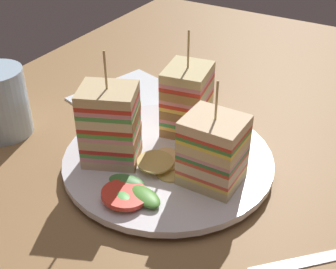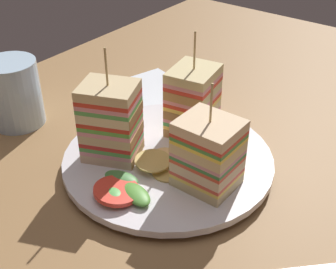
{
  "view_description": "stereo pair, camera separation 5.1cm",
  "coord_description": "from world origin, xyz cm",
  "px_view_note": "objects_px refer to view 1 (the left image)",
  "views": [
    {
      "loc": [
        36.8,
        21.54,
        32.72
      ],
      "look_at": [
        0.0,
        0.0,
        4.5
      ],
      "focal_mm": 48.63,
      "sensor_mm": 36.0,
      "label": 1
    },
    {
      "loc": [
        33.96,
        25.78,
        32.72
      ],
      "look_at": [
        0.0,
        0.0,
        4.5
      ],
      "focal_mm": 48.63,
      "sensor_mm": 36.0,
      "label": 2
    }
  ],
  "objects_px": {
    "plate": "(168,160)",
    "sandwich_wedge_1": "(213,151)",
    "sandwich_wedge_0": "(110,125)",
    "sandwich_wedge_2": "(187,100)",
    "napkin": "(131,98)",
    "drinking_glass": "(1,107)",
    "chip_pile": "(164,163)"
  },
  "relations": [
    {
      "from": "plate",
      "to": "chip_pile",
      "type": "distance_m",
      "value": 0.03
    },
    {
      "from": "sandwich_wedge_1",
      "to": "sandwich_wedge_2",
      "type": "height_order",
      "value": "sandwich_wedge_2"
    },
    {
      "from": "plate",
      "to": "napkin",
      "type": "bearing_deg",
      "value": -131.24
    },
    {
      "from": "plate",
      "to": "napkin",
      "type": "xyz_separation_m",
      "value": [
        -0.11,
        -0.13,
        -0.01
      ]
    },
    {
      "from": "plate",
      "to": "sandwich_wedge_1",
      "type": "height_order",
      "value": "sandwich_wedge_1"
    },
    {
      "from": "sandwich_wedge_1",
      "to": "sandwich_wedge_2",
      "type": "xyz_separation_m",
      "value": [
        -0.08,
        -0.07,
        0.0
      ]
    },
    {
      "from": "napkin",
      "to": "sandwich_wedge_0",
      "type": "bearing_deg",
      "value": 27.07
    },
    {
      "from": "sandwich_wedge_1",
      "to": "plate",
      "type": "bearing_deg",
      "value": -12.65
    },
    {
      "from": "sandwich_wedge_1",
      "to": "drinking_glass",
      "type": "relative_size",
      "value": 1.34
    },
    {
      "from": "sandwich_wedge_2",
      "to": "napkin",
      "type": "xyz_separation_m",
      "value": [
        -0.05,
        -0.12,
        -0.05
      ]
    },
    {
      "from": "drinking_glass",
      "to": "sandwich_wedge_1",
      "type": "bearing_deg",
      "value": 95.78
    },
    {
      "from": "sandwich_wedge_2",
      "to": "chip_pile",
      "type": "height_order",
      "value": "sandwich_wedge_2"
    },
    {
      "from": "chip_pile",
      "to": "sandwich_wedge_2",
      "type": "bearing_deg",
      "value": -168.17
    },
    {
      "from": "sandwich_wedge_0",
      "to": "sandwich_wedge_1",
      "type": "distance_m",
      "value": 0.12
    },
    {
      "from": "sandwich_wedge_2",
      "to": "drinking_glass",
      "type": "bearing_deg",
      "value": -73.24
    },
    {
      "from": "sandwich_wedge_2",
      "to": "sandwich_wedge_0",
      "type": "bearing_deg",
      "value": -33.39
    },
    {
      "from": "plate",
      "to": "sandwich_wedge_0",
      "type": "xyz_separation_m",
      "value": [
        0.04,
        -0.05,
        0.05
      ]
    },
    {
      "from": "chip_pile",
      "to": "drinking_glass",
      "type": "relative_size",
      "value": 0.84
    },
    {
      "from": "sandwich_wedge_2",
      "to": "napkin",
      "type": "height_order",
      "value": "sandwich_wedge_2"
    },
    {
      "from": "napkin",
      "to": "chip_pile",
      "type": "bearing_deg",
      "value": 45.55
    },
    {
      "from": "napkin",
      "to": "sandwich_wedge_1",
      "type": "bearing_deg",
      "value": 56.34
    },
    {
      "from": "napkin",
      "to": "drinking_glass",
      "type": "relative_size",
      "value": 1.62
    },
    {
      "from": "plate",
      "to": "sandwich_wedge_0",
      "type": "relative_size",
      "value": 1.83
    },
    {
      "from": "sandwich_wedge_0",
      "to": "napkin",
      "type": "height_order",
      "value": "sandwich_wedge_0"
    },
    {
      "from": "sandwich_wedge_1",
      "to": "drinking_glass",
      "type": "bearing_deg",
      "value": 6.01
    },
    {
      "from": "plate",
      "to": "drinking_glass",
      "type": "relative_size",
      "value": 2.74
    },
    {
      "from": "chip_pile",
      "to": "napkin",
      "type": "height_order",
      "value": "chip_pile"
    },
    {
      "from": "plate",
      "to": "drinking_glass",
      "type": "height_order",
      "value": "drinking_glass"
    },
    {
      "from": "napkin",
      "to": "drinking_glass",
      "type": "xyz_separation_m",
      "value": [
        0.16,
        -0.09,
        0.04
      ]
    },
    {
      "from": "napkin",
      "to": "sandwich_wedge_2",
      "type": "bearing_deg",
      "value": 67.19
    },
    {
      "from": "sandwich_wedge_2",
      "to": "napkin",
      "type": "relative_size",
      "value": 0.9
    },
    {
      "from": "sandwich_wedge_1",
      "to": "sandwich_wedge_2",
      "type": "bearing_deg",
      "value": -46.69
    }
  ]
}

